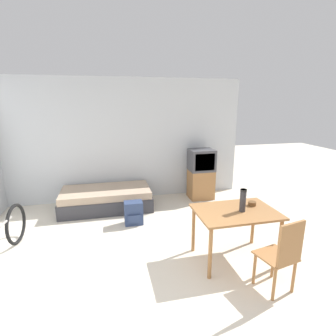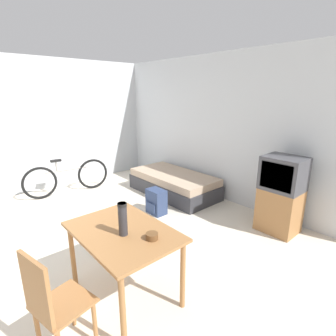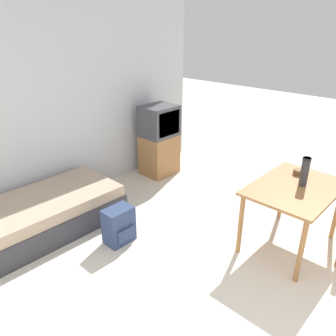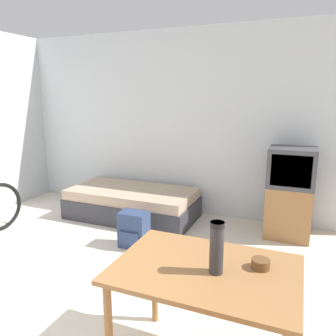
% 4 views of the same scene
% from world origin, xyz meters
% --- Properties ---
extents(wall_back, '(5.72, 0.06, 2.70)m').
position_xyz_m(wall_back, '(0.00, 3.85, 1.35)').
color(wall_back, silver).
rests_on(wall_back, ground_plane).
extents(daybed, '(1.85, 0.93, 0.43)m').
position_xyz_m(daybed, '(-0.30, 3.27, 0.21)').
color(daybed, '#333338').
rests_on(daybed, ground_plane).
extents(tv, '(0.55, 0.46, 1.14)m').
position_xyz_m(tv, '(1.85, 3.43, 0.58)').
color(tv, '#9E6B3D').
rests_on(tv, ground_plane).
extents(dining_table, '(1.11, 0.78, 0.74)m').
position_xyz_m(dining_table, '(1.46, 1.00, 0.65)').
color(dining_table, '#9E6B3D').
rests_on(dining_table, ground_plane).
extents(wooden_chair, '(0.46, 0.46, 0.94)m').
position_xyz_m(wooden_chair, '(1.66, 0.24, 0.52)').
color(wooden_chair, '#9E6B3D').
rests_on(wooden_chair, ground_plane).
extents(thermos_flask, '(0.09, 0.09, 0.32)m').
position_xyz_m(thermos_flask, '(1.53, 0.96, 0.91)').
color(thermos_flask, '#2D2D33').
rests_on(thermos_flask, dining_table).
extents(mate_bowl, '(0.11, 0.11, 0.06)m').
position_xyz_m(mate_bowl, '(1.77, 1.11, 0.77)').
color(mate_bowl, brown).
rests_on(mate_bowl, dining_table).
extents(backpack, '(0.33, 0.25, 0.43)m').
position_xyz_m(backpack, '(0.18, 2.43, 0.21)').
color(backpack, navy).
rests_on(backpack, ground_plane).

